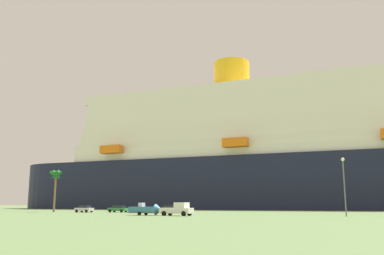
{
  "coord_description": "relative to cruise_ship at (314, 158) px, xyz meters",
  "views": [
    {
      "loc": [
        31.66,
        -77.57,
        2.03
      ],
      "look_at": [
        -7.08,
        35.94,
        23.77
      ],
      "focal_mm": 39.26,
      "sensor_mm": 36.0,
      "label": 1
    }
  ],
  "objects": [
    {
      "name": "palm_tree",
      "position": [
        -57.41,
        -61.41,
        -8.92
      ],
      "size": [
        3.14,
        3.18,
        9.92
      ],
      "color": "brown",
      "rests_on": "ground_plane"
    },
    {
      "name": "street_lamp",
      "position": [
        7.65,
        -74.02,
        -11.07
      ],
      "size": [
        0.56,
        0.56,
        9.39
      ],
      "color": "slate",
      "rests_on": "ground_plane"
    },
    {
      "name": "parked_car_white_van",
      "position": [
        -30.18,
        -56.05,
        -16.22
      ],
      "size": [
        4.53,
        2.59,
        1.58
      ],
      "color": "white",
      "rests_on": "ground_plane"
    },
    {
      "name": "small_boat_on_trailer",
      "position": [
        -24.77,
        -79.28,
        -16.09
      ],
      "size": [
        7.34,
        2.9,
        2.15
      ],
      "color": "#595960",
      "rests_on": "ground_plane"
    },
    {
      "name": "cruise_ship",
      "position": [
        0.0,
        0.0,
        0.0
      ],
      "size": [
        239.38,
        50.65,
        61.86
      ],
      "color": "#191E38",
      "rests_on": "ground_plane"
    },
    {
      "name": "pickup_truck",
      "position": [
        -18.83,
        -80.22,
        -16.01
      ],
      "size": [
        5.84,
        2.96,
        2.2
      ],
      "color": "white",
      "rests_on": "ground_plane"
    },
    {
      "name": "parked_car_silver_sedan",
      "position": [
        -48.49,
        -62.22,
        -16.22
      ],
      "size": [
        4.49,
        2.44,
        1.58
      ],
      "color": "silver",
      "rests_on": "ground_plane"
    },
    {
      "name": "parked_car_green_wagon",
      "position": [
        -41.5,
        -59.11,
        -16.21
      ],
      "size": [
        4.7,
        2.31,
        1.58
      ],
      "color": "#2D723F",
      "rests_on": "ground_plane"
    },
    {
      "name": "ground_plane",
      "position": [
        -25.27,
        -39.16,
        -17.05
      ],
      "size": [
        600.0,
        600.0,
        0.0
      ],
      "primitive_type": "plane",
      "color": "#567042"
    }
  ]
}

